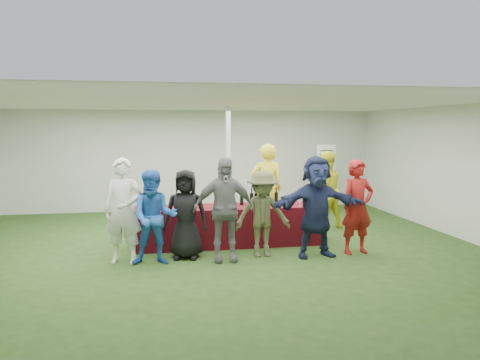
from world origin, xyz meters
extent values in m
plane|color=#284719|center=(0.00, 0.00, 0.00)|extent=(60.00, 60.00, 0.00)
plane|color=white|center=(0.00, 4.00, 1.35)|extent=(10.00, 0.00, 10.00)
plane|color=white|center=(0.00, -4.00, 1.35)|extent=(10.00, 0.00, 10.00)
plane|color=white|center=(5.00, 0.00, 1.35)|extent=(0.00, 8.00, 8.00)
plane|color=white|center=(0.00, 0.00, 2.70)|extent=(10.00, 10.00, 0.00)
cylinder|color=silver|center=(0.50, 1.20, 1.35)|extent=(0.10, 0.10, 2.70)
cube|color=#580914|center=(0.33, -0.03, 0.38)|extent=(3.60, 0.80, 0.75)
cylinder|color=black|center=(0.58, 0.07, 0.86)|extent=(0.07, 0.07, 0.22)
cylinder|color=black|center=(0.58, 0.07, 1.01)|extent=(0.03, 0.03, 0.08)
cylinder|color=#9C0E0F|center=(0.58, 0.07, 1.06)|extent=(0.03, 0.03, 0.02)
cylinder|color=black|center=(0.79, 0.11, 0.86)|extent=(0.07, 0.07, 0.22)
cylinder|color=black|center=(0.79, 0.11, 1.01)|extent=(0.03, 0.03, 0.08)
cylinder|color=#9C0E0F|center=(0.79, 0.11, 1.06)|extent=(0.03, 0.03, 0.02)
cylinder|color=black|center=(0.87, 0.09, 0.86)|extent=(0.07, 0.07, 0.22)
cylinder|color=black|center=(0.87, 0.09, 1.01)|extent=(0.03, 0.03, 0.08)
cylinder|color=#9C0E0F|center=(0.87, 0.09, 1.06)|extent=(0.03, 0.03, 0.02)
cylinder|color=black|center=(0.99, 0.12, 0.86)|extent=(0.07, 0.07, 0.22)
cylinder|color=black|center=(0.99, 0.12, 1.01)|extent=(0.03, 0.03, 0.08)
cylinder|color=#9C0E0F|center=(0.99, 0.12, 1.06)|extent=(0.03, 0.03, 0.02)
cylinder|color=black|center=(1.11, 0.07, 0.86)|extent=(0.07, 0.07, 0.22)
cylinder|color=black|center=(1.11, 0.07, 1.01)|extent=(0.03, 0.03, 0.08)
cylinder|color=#9C0E0F|center=(1.11, 0.07, 1.06)|extent=(0.03, 0.03, 0.02)
cylinder|color=black|center=(1.29, 0.15, 0.86)|extent=(0.07, 0.07, 0.22)
cylinder|color=black|center=(1.29, 0.15, 1.01)|extent=(0.03, 0.03, 0.08)
cylinder|color=#9C0E0F|center=(1.29, 0.15, 1.06)|extent=(0.03, 0.03, 0.02)
cylinder|color=silver|center=(-1.10, -0.26, 0.75)|extent=(0.06, 0.06, 0.00)
cylinder|color=silver|center=(-1.10, -0.26, 0.79)|extent=(0.01, 0.01, 0.07)
cylinder|color=silver|center=(-1.10, -0.26, 0.87)|extent=(0.06, 0.06, 0.08)
cylinder|color=#42070E|center=(-1.10, -0.26, 0.84)|extent=(0.05, 0.05, 0.02)
cylinder|color=silver|center=(-0.83, -0.33, 0.75)|extent=(0.06, 0.06, 0.00)
cylinder|color=silver|center=(-0.83, -0.33, 0.79)|extent=(0.01, 0.01, 0.07)
cylinder|color=silver|center=(-0.83, -0.33, 0.87)|extent=(0.06, 0.06, 0.08)
cylinder|color=silver|center=(-0.50, -0.30, 0.75)|extent=(0.06, 0.06, 0.00)
cylinder|color=silver|center=(-0.50, -0.30, 0.79)|extent=(0.01, 0.01, 0.07)
cylinder|color=silver|center=(-0.50, -0.30, 0.87)|extent=(0.06, 0.06, 0.08)
cylinder|color=silver|center=(0.01, -0.29, 0.75)|extent=(0.06, 0.06, 0.00)
cylinder|color=silver|center=(0.01, -0.29, 0.79)|extent=(0.01, 0.01, 0.07)
cylinder|color=silver|center=(0.01, -0.29, 0.87)|extent=(0.06, 0.06, 0.08)
cylinder|color=#42070E|center=(0.01, -0.29, 0.84)|extent=(0.05, 0.05, 0.02)
cylinder|color=silver|center=(1.65, -0.25, 0.75)|extent=(0.06, 0.06, 0.00)
cylinder|color=silver|center=(1.65, -0.25, 0.79)|extent=(0.01, 0.01, 0.07)
cylinder|color=silver|center=(1.65, -0.25, 0.87)|extent=(0.06, 0.06, 0.08)
cylinder|color=silver|center=(0.43, 0.05, 0.85)|extent=(0.07, 0.07, 0.20)
cylinder|color=silver|center=(0.43, 0.05, 0.96)|extent=(0.03, 0.03, 0.03)
cube|color=white|center=(1.96, 0.02, 0.77)|extent=(0.25, 0.18, 0.03)
cylinder|color=slate|center=(2.01, -0.25, 0.84)|extent=(0.23, 0.23, 0.18)
cylinder|color=slate|center=(3.13, 2.80, 0.55)|extent=(0.02, 0.02, 1.10)
cylinder|color=slate|center=(3.53, 2.80, 0.55)|extent=(0.02, 0.02, 1.10)
cube|color=white|center=(3.33, 2.80, 1.45)|extent=(0.50, 0.02, 0.70)
cube|color=black|center=(3.33, 2.78, 1.65)|extent=(0.36, 0.01, 0.02)
cube|color=black|center=(3.33, 2.78, 1.55)|extent=(0.36, 0.01, 0.02)
cube|color=black|center=(3.33, 2.78, 1.45)|extent=(0.36, 0.01, 0.02)
cube|color=black|center=(3.33, 2.78, 1.35)|extent=(0.36, 0.01, 0.02)
cube|color=black|center=(3.33, 2.78, 1.25)|extent=(0.36, 0.01, 0.02)
imported|color=yellow|center=(1.25, 0.80, 0.95)|extent=(0.70, 0.46, 1.91)
imported|color=yellow|center=(2.65, 1.03, 0.86)|extent=(0.95, 0.81, 1.72)
imported|color=silver|center=(-1.59, -0.92, 0.88)|extent=(0.72, 0.56, 1.76)
imported|color=blue|center=(-1.09, -1.07, 0.78)|extent=(0.81, 0.66, 1.57)
imported|color=black|center=(-0.56, -0.80, 0.77)|extent=(0.83, 0.63, 1.54)
imported|color=slate|center=(0.07, -1.08, 0.88)|extent=(1.04, 0.45, 1.77)
imported|color=#494E2C|center=(0.77, -0.93, 0.75)|extent=(0.97, 0.56, 1.50)
imported|color=#1A2243|center=(1.68, -1.11, 0.89)|extent=(1.66, 0.59, 1.77)
imported|color=maroon|center=(2.47, -1.04, 0.84)|extent=(0.66, 0.48, 1.68)
camera|label=1|loc=(-1.06, -8.74, 2.26)|focal=35.00mm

